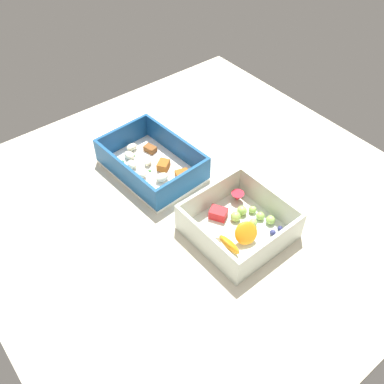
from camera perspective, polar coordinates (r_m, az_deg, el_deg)
The scene contains 3 objects.
table_surface at distance 83.60cm, azimuth 0.76°, elevation -1.65°, with size 80.00×80.00×2.00cm, color beige.
pasta_container at distance 88.10cm, azimuth -5.30°, elevation 3.65°, with size 20.68×14.88×5.74cm.
fruit_bowl at distance 76.63cm, azimuth 5.99°, elevation -4.35°, with size 16.11×16.07×5.82cm.
Camera 1 is at (44.08, -36.43, 61.97)cm, focal length 40.92 mm.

